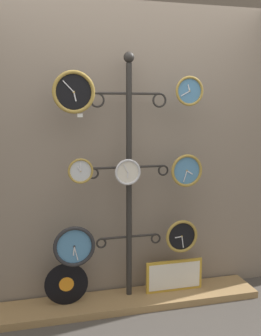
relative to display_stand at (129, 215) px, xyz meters
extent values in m
plane|color=#47423D|center=(0.00, -0.41, -0.76)|extent=(12.00, 12.00, 0.00)
cube|color=gray|center=(0.00, 0.16, 0.64)|extent=(4.40, 0.04, 2.80)
cube|color=#9E7A4C|center=(0.00, -0.06, -0.73)|extent=(2.20, 0.36, 0.06)
cylinder|color=#282623|center=(0.00, 0.00, -0.75)|extent=(0.42, 0.42, 0.02)
cylinder|color=#282623|center=(0.00, 0.00, 0.25)|extent=(0.05, 0.05, 1.97)
sphere|color=#282623|center=(0.00, 0.00, 1.28)|extent=(0.08, 0.08, 0.08)
cylinder|color=#282623|center=(-0.13, 0.00, 1.00)|extent=(0.25, 0.02, 0.02)
torus|color=#282623|center=(-0.25, 0.00, 0.95)|extent=(0.12, 0.02, 0.12)
cylinder|color=#282623|center=(0.13, 0.00, 1.00)|extent=(0.25, 0.02, 0.02)
torus|color=#282623|center=(0.25, 0.00, 0.95)|extent=(0.12, 0.02, 0.12)
cylinder|color=#282623|center=(-0.15, 0.00, 0.41)|extent=(0.30, 0.02, 0.02)
torus|color=#282623|center=(-0.30, 0.00, 0.37)|extent=(0.09, 0.02, 0.09)
cylinder|color=#282623|center=(0.15, 0.00, 0.41)|extent=(0.30, 0.02, 0.02)
torus|color=#282623|center=(0.30, 0.00, 0.37)|extent=(0.09, 0.02, 0.09)
cylinder|color=#282623|center=(-0.12, 0.00, -0.18)|extent=(0.24, 0.02, 0.02)
torus|color=#282623|center=(-0.24, 0.00, -0.22)|extent=(0.09, 0.02, 0.09)
cylinder|color=#282623|center=(0.12, 0.00, -0.18)|extent=(0.24, 0.02, 0.02)
torus|color=#282623|center=(0.24, 0.00, -0.22)|extent=(0.09, 0.02, 0.09)
cylinder|color=black|center=(-0.45, -0.11, 1.00)|extent=(0.29, 0.02, 0.29)
torus|color=#A58438|center=(-0.45, -0.13, 1.00)|extent=(0.32, 0.03, 0.32)
cylinder|color=#A58438|center=(-0.45, -0.13, 1.00)|extent=(0.02, 0.01, 0.02)
cube|color=silver|center=(-0.44, -0.13, 0.97)|extent=(0.02, 0.00, 0.07)
cube|color=silver|center=(-0.49, -0.13, 1.04)|extent=(0.08, 0.00, 0.09)
cylinder|color=#4C84B2|center=(0.47, -0.10, 1.02)|extent=(0.21, 0.02, 0.21)
torus|color=#A58438|center=(0.47, -0.12, 1.02)|extent=(0.24, 0.02, 0.24)
cylinder|color=#A58438|center=(0.47, -0.12, 1.02)|extent=(0.01, 0.01, 0.01)
cube|color=silver|center=(0.46, -0.12, 1.04)|extent=(0.02, 0.00, 0.05)
cube|color=silver|center=(0.43, -0.12, 1.00)|extent=(0.08, 0.00, 0.05)
cylinder|color=silver|center=(-0.41, -0.07, 0.40)|extent=(0.18, 0.02, 0.18)
torus|color=#A58438|center=(-0.41, -0.09, 0.40)|extent=(0.20, 0.02, 0.20)
cylinder|color=#A58438|center=(-0.41, -0.09, 0.40)|extent=(0.01, 0.01, 0.01)
cube|color=silver|center=(-0.42, -0.09, 0.42)|extent=(0.03, 0.00, 0.04)
cube|color=silver|center=(-0.41, -0.09, 0.44)|extent=(0.01, 0.00, 0.07)
cylinder|color=silver|center=(-0.04, -0.10, 0.38)|extent=(0.19, 0.02, 0.19)
torus|color=silver|center=(-0.04, -0.11, 0.38)|extent=(0.21, 0.02, 0.21)
cylinder|color=silver|center=(-0.04, -0.11, 0.38)|extent=(0.01, 0.01, 0.01)
cube|color=silver|center=(-0.04, -0.11, 0.36)|extent=(0.01, 0.00, 0.05)
cube|color=silver|center=(-0.05, -0.11, 0.42)|extent=(0.04, 0.00, 0.07)
cylinder|color=#4C84B2|center=(0.47, -0.08, 0.37)|extent=(0.25, 0.02, 0.25)
torus|color=#A58438|center=(0.47, -0.09, 0.37)|extent=(0.27, 0.02, 0.27)
cylinder|color=#A58438|center=(0.47, -0.09, 0.37)|extent=(0.01, 0.01, 0.01)
cube|color=silver|center=(0.49, -0.09, 0.36)|extent=(0.06, 0.00, 0.04)
cube|color=silver|center=(0.45, -0.10, 0.33)|extent=(0.03, 0.00, 0.09)
cylinder|color=#4C84B2|center=(-0.47, -0.10, -0.19)|extent=(0.30, 0.02, 0.30)
torus|color=#262628|center=(-0.47, -0.12, -0.19)|extent=(0.33, 0.03, 0.33)
cylinder|color=#262628|center=(-0.47, -0.12, -0.19)|extent=(0.02, 0.01, 0.02)
cube|color=silver|center=(-0.48, -0.12, -0.22)|extent=(0.02, 0.00, 0.07)
cube|color=silver|center=(-0.46, -0.12, -0.24)|extent=(0.03, 0.00, 0.12)
cylinder|color=black|center=(0.43, -0.09, -0.18)|extent=(0.26, 0.02, 0.26)
torus|color=#A58438|center=(0.43, -0.11, -0.18)|extent=(0.28, 0.03, 0.28)
cylinder|color=#A58438|center=(0.43, -0.11, -0.18)|extent=(0.02, 0.01, 0.02)
cube|color=silver|center=(0.40, -0.11, -0.19)|extent=(0.06, 0.00, 0.02)
cube|color=silver|center=(0.44, -0.11, -0.23)|extent=(0.02, 0.00, 0.10)
cylinder|color=black|center=(-0.53, -0.05, -0.52)|extent=(0.35, 0.01, 0.35)
cylinder|color=orange|center=(-0.53, -0.06, -0.52)|extent=(0.12, 0.00, 0.12)
cube|color=gold|center=(0.40, -0.04, -0.56)|extent=(0.51, 0.02, 0.27)
cube|color=white|center=(0.40, -0.05, -0.56)|extent=(0.46, 0.00, 0.23)
cube|color=white|center=(-0.41, -0.12, 0.83)|extent=(0.04, 0.00, 0.03)
camera|label=1|loc=(-0.78, -3.07, 0.89)|focal=42.00mm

